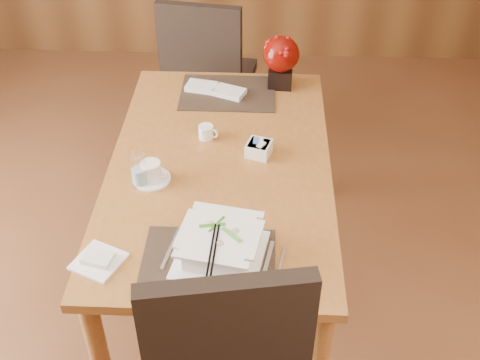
{
  "coord_description": "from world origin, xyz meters",
  "views": [
    {
      "loc": [
        0.17,
        -1.33,
        2.24
      ],
      "look_at": [
        0.09,
        0.35,
        0.87
      ],
      "focal_mm": 45.0,
      "sensor_mm": 36.0,
      "label": 1
    }
  ],
  "objects_px": {
    "dining_table": "(220,182)",
    "bread_plate": "(99,261)",
    "coffee_cup": "(151,173)",
    "berry_decor": "(281,59)",
    "creamer_jug": "(206,132)",
    "soup_setting": "(220,246)",
    "water_glass": "(139,170)",
    "far_chair": "(207,71)",
    "sugar_caddy": "(259,149)"
  },
  "relations": [
    {
      "from": "water_glass",
      "to": "creamer_jug",
      "type": "xyz_separation_m",
      "value": [
        0.23,
        0.33,
        -0.04
      ]
    },
    {
      "from": "far_chair",
      "to": "berry_decor",
      "type": "bearing_deg",
      "value": 140.62
    },
    {
      "from": "sugar_caddy",
      "to": "berry_decor",
      "type": "height_order",
      "value": "berry_decor"
    },
    {
      "from": "dining_table",
      "to": "far_chair",
      "type": "relative_size",
      "value": 1.48
    },
    {
      "from": "coffee_cup",
      "to": "far_chair",
      "type": "distance_m",
      "value": 1.23
    },
    {
      "from": "berry_decor",
      "to": "bread_plate",
      "type": "bearing_deg",
      "value": -117.29
    },
    {
      "from": "water_glass",
      "to": "soup_setting",
      "type": "bearing_deg",
      "value": -48.05
    },
    {
      "from": "dining_table",
      "to": "soup_setting",
      "type": "relative_size",
      "value": 4.45
    },
    {
      "from": "water_glass",
      "to": "far_chair",
      "type": "relative_size",
      "value": 0.14
    },
    {
      "from": "coffee_cup",
      "to": "berry_decor",
      "type": "relative_size",
      "value": 0.59
    },
    {
      "from": "sugar_caddy",
      "to": "far_chair",
      "type": "height_order",
      "value": "far_chair"
    },
    {
      "from": "water_glass",
      "to": "bread_plate",
      "type": "distance_m",
      "value": 0.43
    },
    {
      "from": "berry_decor",
      "to": "bread_plate",
      "type": "height_order",
      "value": "berry_decor"
    },
    {
      "from": "water_glass",
      "to": "far_chair",
      "type": "height_order",
      "value": "far_chair"
    },
    {
      "from": "coffee_cup",
      "to": "berry_decor",
      "type": "distance_m",
      "value": 0.92
    },
    {
      "from": "soup_setting",
      "to": "far_chair",
      "type": "relative_size",
      "value": 0.33
    },
    {
      "from": "dining_table",
      "to": "berry_decor",
      "type": "height_order",
      "value": "berry_decor"
    },
    {
      "from": "sugar_caddy",
      "to": "bread_plate",
      "type": "xyz_separation_m",
      "value": [
        -0.53,
        -0.63,
        -0.02
      ]
    },
    {
      "from": "coffee_cup",
      "to": "bread_plate",
      "type": "relative_size",
      "value": 0.99
    },
    {
      "from": "water_glass",
      "to": "dining_table",
      "type": "bearing_deg",
      "value": 26.27
    },
    {
      "from": "coffee_cup",
      "to": "sugar_caddy",
      "type": "relative_size",
      "value": 1.55
    },
    {
      "from": "berry_decor",
      "to": "dining_table",
      "type": "bearing_deg",
      "value": -111.34
    },
    {
      "from": "soup_setting",
      "to": "water_glass",
      "type": "height_order",
      "value": "water_glass"
    },
    {
      "from": "dining_table",
      "to": "water_glass",
      "type": "xyz_separation_m",
      "value": [
        -0.3,
        -0.15,
        0.17
      ]
    },
    {
      "from": "coffee_cup",
      "to": "bread_plate",
      "type": "xyz_separation_m",
      "value": [
        -0.11,
        -0.44,
        -0.03
      ]
    },
    {
      "from": "sugar_caddy",
      "to": "berry_decor",
      "type": "bearing_deg",
      "value": 80.76
    },
    {
      "from": "dining_table",
      "to": "coffee_cup",
      "type": "distance_m",
      "value": 0.31
    },
    {
      "from": "coffee_cup",
      "to": "berry_decor",
      "type": "height_order",
      "value": "berry_decor"
    },
    {
      "from": "dining_table",
      "to": "soup_setting",
      "type": "distance_m",
      "value": 0.55
    },
    {
      "from": "water_glass",
      "to": "berry_decor",
      "type": "bearing_deg",
      "value": 55.07
    },
    {
      "from": "creamer_jug",
      "to": "bread_plate",
      "type": "relative_size",
      "value": 0.55
    },
    {
      "from": "dining_table",
      "to": "water_glass",
      "type": "bearing_deg",
      "value": -153.73
    },
    {
      "from": "dining_table",
      "to": "bread_plate",
      "type": "xyz_separation_m",
      "value": [
        -0.37,
        -0.56,
        0.1
      ]
    },
    {
      "from": "soup_setting",
      "to": "coffee_cup",
      "type": "xyz_separation_m",
      "value": [
        -0.3,
        0.41,
        -0.02
      ]
    },
    {
      "from": "dining_table",
      "to": "coffee_cup",
      "type": "xyz_separation_m",
      "value": [
        -0.26,
        -0.12,
        0.13
      ]
    },
    {
      "from": "dining_table",
      "to": "sugar_caddy",
      "type": "height_order",
      "value": "sugar_caddy"
    },
    {
      "from": "sugar_caddy",
      "to": "far_chair",
      "type": "xyz_separation_m",
      "value": [
        -0.31,
        1.02,
        -0.21
      ]
    },
    {
      "from": "soup_setting",
      "to": "creamer_jug",
      "type": "height_order",
      "value": "soup_setting"
    },
    {
      "from": "coffee_cup",
      "to": "far_chair",
      "type": "xyz_separation_m",
      "value": [
        0.1,
        1.21,
        -0.21
      ]
    },
    {
      "from": "coffee_cup",
      "to": "berry_decor",
      "type": "xyz_separation_m",
      "value": [
        0.51,
        0.76,
        0.11
      ]
    },
    {
      "from": "dining_table",
      "to": "water_glass",
      "type": "relative_size",
      "value": 10.5
    },
    {
      "from": "soup_setting",
      "to": "berry_decor",
      "type": "xyz_separation_m",
      "value": [
        0.21,
        1.16,
        0.08
      ]
    },
    {
      "from": "water_glass",
      "to": "bread_plate",
      "type": "relative_size",
      "value": 0.96
    },
    {
      "from": "soup_setting",
      "to": "berry_decor",
      "type": "height_order",
      "value": "berry_decor"
    },
    {
      "from": "berry_decor",
      "to": "bread_plate",
      "type": "xyz_separation_m",
      "value": [
        -0.62,
        -1.2,
        -0.14
      ]
    },
    {
      "from": "soup_setting",
      "to": "far_chair",
      "type": "height_order",
      "value": "far_chair"
    },
    {
      "from": "bread_plate",
      "to": "far_chair",
      "type": "bearing_deg",
      "value": 82.62
    },
    {
      "from": "coffee_cup",
      "to": "far_chair",
      "type": "relative_size",
      "value": 0.15
    },
    {
      "from": "soup_setting",
      "to": "creamer_jug",
      "type": "bearing_deg",
      "value": 109.37
    },
    {
      "from": "dining_table",
      "to": "far_chair",
      "type": "distance_m",
      "value": 1.1
    }
  ]
}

